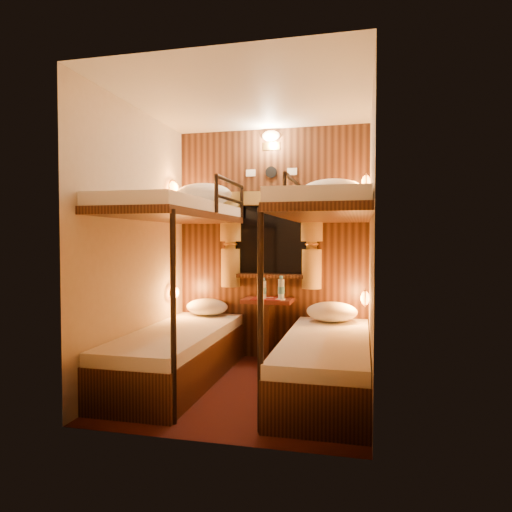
% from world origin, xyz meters
% --- Properties ---
extents(floor, '(2.10, 2.10, 0.00)m').
position_xyz_m(floor, '(0.00, 0.00, 0.00)').
color(floor, '#3C1011').
rests_on(floor, ground).
extents(ceiling, '(2.10, 2.10, 0.00)m').
position_xyz_m(ceiling, '(0.00, 0.00, 2.40)').
color(ceiling, silver).
rests_on(ceiling, wall_back).
extents(wall_back, '(2.40, 0.00, 2.40)m').
position_xyz_m(wall_back, '(0.00, 1.05, 1.20)').
color(wall_back, '#C6B293').
rests_on(wall_back, floor).
extents(wall_front, '(2.40, 0.00, 2.40)m').
position_xyz_m(wall_front, '(0.00, -1.05, 1.20)').
color(wall_front, '#C6B293').
rests_on(wall_front, floor).
extents(wall_left, '(0.00, 2.40, 2.40)m').
position_xyz_m(wall_left, '(-1.00, 0.00, 1.20)').
color(wall_left, '#C6B293').
rests_on(wall_left, floor).
extents(wall_right, '(0.00, 2.40, 2.40)m').
position_xyz_m(wall_right, '(1.00, 0.00, 1.20)').
color(wall_right, '#C6B293').
rests_on(wall_right, floor).
extents(back_panel, '(2.00, 0.03, 2.40)m').
position_xyz_m(back_panel, '(0.00, 1.04, 1.20)').
color(back_panel, black).
rests_on(back_panel, floor).
extents(bunk_left, '(0.72, 1.90, 1.82)m').
position_xyz_m(bunk_left, '(-0.65, 0.07, 0.56)').
color(bunk_left, black).
rests_on(bunk_left, floor).
extents(bunk_right, '(0.72, 1.90, 1.82)m').
position_xyz_m(bunk_right, '(0.65, 0.07, 0.56)').
color(bunk_right, black).
rests_on(bunk_right, floor).
extents(window, '(1.00, 0.12, 0.79)m').
position_xyz_m(window, '(0.00, 1.00, 1.18)').
color(window, black).
rests_on(window, back_panel).
extents(curtains, '(1.10, 0.22, 1.00)m').
position_xyz_m(curtains, '(0.00, 0.97, 1.26)').
color(curtains, olive).
rests_on(curtains, back_panel).
extents(back_fixtures, '(0.54, 0.09, 0.48)m').
position_xyz_m(back_fixtures, '(0.00, 1.00, 2.25)').
color(back_fixtures, black).
rests_on(back_fixtures, back_panel).
extents(reading_lamps, '(2.00, 0.20, 1.25)m').
position_xyz_m(reading_lamps, '(-0.00, 0.70, 1.24)').
color(reading_lamps, orange).
rests_on(reading_lamps, wall_left).
extents(table, '(0.50, 0.34, 0.66)m').
position_xyz_m(table, '(0.00, 0.85, 0.41)').
color(table, '#571C14').
rests_on(table, floor).
extents(bottle_left, '(0.06, 0.06, 0.21)m').
position_xyz_m(bottle_left, '(-0.04, 0.83, 0.74)').
color(bottle_left, '#99BFE5').
rests_on(bottle_left, table).
extents(bottle_right, '(0.07, 0.07, 0.24)m').
position_xyz_m(bottle_right, '(0.14, 0.83, 0.75)').
color(bottle_right, '#99BFE5').
rests_on(bottle_right, table).
extents(sachet_a, '(0.10, 0.08, 0.01)m').
position_xyz_m(sachet_a, '(0.14, 0.78, 0.65)').
color(sachet_a, silver).
rests_on(sachet_a, table).
extents(sachet_b, '(0.08, 0.07, 0.01)m').
position_xyz_m(sachet_b, '(0.01, 0.90, 0.65)').
color(sachet_b, silver).
rests_on(sachet_b, table).
extents(pillow_lower_left, '(0.44, 0.32, 0.17)m').
position_xyz_m(pillow_lower_left, '(-0.65, 0.85, 0.54)').
color(pillow_lower_left, silver).
rests_on(pillow_lower_left, bunk_left).
extents(pillow_lower_right, '(0.49, 0.35, 0.19)m').
position_xyz_m(pillow_lower_right, '(0.65, 0.75, 0.55)').
color(pillow_lower_right, silver).
rests_on(pillow_lower_right, bunk_right).
extents(pillow_upper_left, '(0.59, 0.42, 0.23)m').
position_xyz_m(pillow_upper_left, '(-0.65, 0.74, 1.70)').
color(pillow_upper_left, silver).
rests_on(pillow_upper_left, bunk_left).
extents(pillow_upper_right, '(0.60, 0.43, 0.24)m').
position_xyz_m(pillow_upper_right, '(0.65, 0.74, 1.71)').
color(pillow_upper_right, silver).
rests_on(pillow_upper_right, bunk_right).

